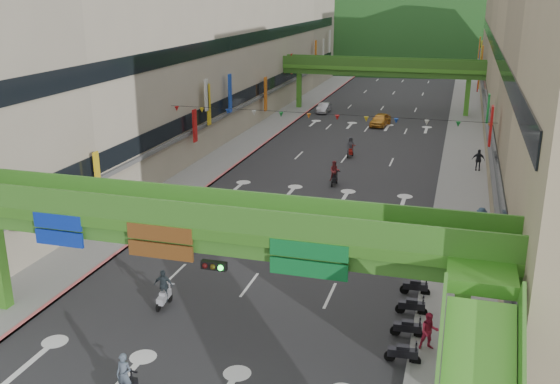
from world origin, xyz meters
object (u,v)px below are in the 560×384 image
(scooter_rider_mid, at_px, (335,173))
(pedestrian_red, at_px, (429,334))
(car_silver, at_px, (324,108))
(car_yellow, at_px, (380,120))
(overpass_near, at_px, (217,244))
(scooter_rider_near, at_px, (125,380))

(scooter_rider_mid, distance_m, pedestrian_red, 25.09)
(scooter_rider_mid, height_order, car_silver, scooter_rider_mid)
(car_silver, bearing_deg, car_yellow, -38.32)
(overpass_near, xyz_separation_m, scooter_rider_near, (-2.26, -4.38, -4.20))
(overpass_near, xyz_separation_m, scooter_rider_mid, (-0.15, 26.02, -4.14))
(car_silver, height_order, car_yellow, car_yellow)
(overpass_near, bearing_deg, car_silver, 97.89)
(scooter_rider_mid, bearing_deg, pedestrian_red, -68.92)
(pedestrian_red, bearing_deg, car_yellow, 82.60)
(overpass_near, xyz_separation_m, car_silver, (-7.93, 57.26, -4.57))
(overpass_near, distance_m, scooter_rider_near, 6.48)
(car_silver, distance_m, pedestrian_red, 57.17)
(overpass_near, distance_m, scooter_rider_mid, 26.35)
(overpass_near, relative_size, car_silver, 7.27)
(car_silver, bearing_deg, scooter_rider_near, -85.19)
(scooter_rider_near, height_order, scooter_rider_mid, scooter_rider_near)
(overpass_near, height_order, scooter_rider_mid, overpass_near)
(scooter_rider_mid, distance_m, car_yellow, 24.81)
(scooter_rider_near, distance_m, car_silver, 61.91)
(car_silver, bearing_deg, overpass_near, -82.57)
(pedestrian_red, bearing_deg, scooter_rider_mid, 93.65)
(scooter_rider_near, bearing_deg, car_silver, 95.26)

